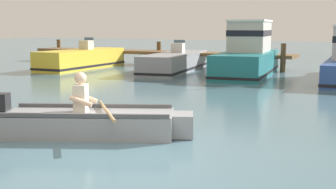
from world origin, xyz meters
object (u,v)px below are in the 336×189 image
moored_boat_grey (175,62)px  moored_boat_teal (248,55)px  moored_boat_yellow (82,59)px  rowboat_with_person (93,122)px

moored_boat_grey → moored_boat_teal: (3.48, -0.05, 0.45)m
moored_boat_yellow → moored_boat_teal: size_ratio=0.91×
rowboat_with_person → moored_boat_teal: (-0.93, 11.71, 0.60)m
moored_boat_yellow → moored_boat_grey: moored_boat_yellow is taller
rowboat_with_person → moored_boat_yellow: moored_boat_yellow is taller
moored_boat_yellow → moored_boat_teal: 8.21m
moored_boat_yellow → moored_boat_grey: (4.67, 0.94, -0.04)m
moored_boat_grey → rowboat_with_person: bearing=-69.5°
moored_boat_yellow → moored_boat_teal: moored_boat_teal is taller
moored_boat_yellow → rowboat_with_person: bearing=-50.0°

